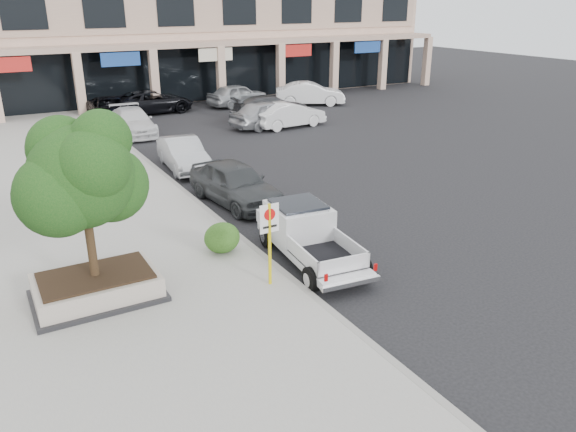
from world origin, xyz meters
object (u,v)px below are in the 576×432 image
(lot_car_d, at_px, (152,102))
(lot_car_f, at_px, (310,94))
(curb_car_d, at_px, (110,109))
(lot_car_b, at_px, (289,115))
(lot_car_a, at_px, (268,114))
(curb_car_b, at_px, (183,154))
(curb_car_c, at_px, (133,122))
(lot_car_e, at_px, (238,95))
(pickup_truck, at_px, (311,237))
(no_parking_sign, at_px, (270,233))
(planter_tree, at_px, (86,175))
(curb_car_a, at_px, (235,183))
(lot_car_c, at_px, (272,107))
(planter, at_px, (97,287))

(lot_car_d, relative_size, lot_car_f, 1.12)
(curb_car_d, xyz_separation_m, lot_car_b, (9.06, -7.33, 0.01))
(lot_car_a, bearing_deg, curb_car_b, 119.66)
(curb_car_c, height_order, lot_car_e, lot_car_e)
(pickup_truck, height_order, curb_car_c, pickup_truck)
(curb_car_b, height_order, lot_car_d, lot_car_d)
(lot_car_b, height_order, lot_car_f, lot_car_f)
(no_parking_sign, distance_m, curb_car_b, 12.29)
(planter_tree, height_order, lot_car_f, planter_tree)
(planter_tree, xyz_separation_m, no_parking_sign, (4.10, -1.65, -1.78))
(no_parking_sign, bearing_deg, lot_car_a, 62.58)
(no_parking_sign, relative_size, pickup_truck, 0.46)
(lot_car_b, bearing_deg, curb_car_a, 136.45)
(lot_car_c, bearing_deg, lot_car_d, 55.67)
(planter, distance_m, lot_car_a, 21.65)
(no_parking_sign, height_order, lot_car_a, no_parking_sign)
(lot_car_b, bearing_deg, pickup_truck, 147.00)
(lot_car_a, xyz_separation_m, lot_car_c, (1.46, 2.30, -0.09))
(curb_car_a, height_order, curb_car_c, curb_car_a)
(curb_car_b, bearing_deg, planter_tree, -115.16)
(no_parking_sign, bearing_deg, lot_car_c, 62.00)
(no_parking_sign, relative_size, lot_car_c, 0.45)
(lot_car_b, bearing_deg, planter, 131.99)
(lot_car_e, height_order, lot_car_f, lot_car_f)
(pickup_truck, height_order, lot_car_f, lot_car_f)
(curb_car_c, height_order, lot_car_d, lot_car_d)
(planter, bearing_deg, curb_car_c, 72.40)
(planter, relative_size, pickup_truck, 0.64)
(pickup_truck, distance_m, lot_car_d, 25.33)
(curb_car_b, height_order, lot_car_a, lot_car_a)
(lot_car_b, height_order, lot_car_c, lot_car_b)
(planter_tree, height_order, curb_car_c, planter_tree)
(planter_tree, height_order, lot_car_d, planter_tree)
(lot_car_a, bearing_deg, lot_car_b, -129.04)
(planter_tree, bearing_deg, lot_car_a, 50.74)
(lot_car_e, relative_size, lot_car_f, 0.93)
(curb_car_b, relative_size, lot_car_f, 0.87)
(curb_car_c, bearing_deg, lot_car_e, 34.49)
(curb_car_c, distance_m, lot_car_c, 9.17)
(curb_car_b, xyz_separation_m, lot_car_e, (9.04, 13.75, 0.08))
(pickup_truck, bearing_deg, curb_car_a, 93.89)
(lot_car_c, xyz_separation_m, lot_car_d, (-6.32, 5.55, 0.04))
(curb_car_d, height_order, lot_car_c, curb_car_d)
(no_parking_sign, bearing_deg, lot_car_e, 67.12)
(lot_car_c, bearing_deg, curb_car_a, 154.22)
(curb_car_d, relative_size, lot_car_d, 0.95)
(planter_tree, relative_size, pickup_truck, 0.80)
(planter, relative_size, curb_car_b, 0.73)
(lot_car_d, height_order, lot_car_f, lot_car_f)
(lot_car_c, bearing_deg, lot_car_f, -50.93)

